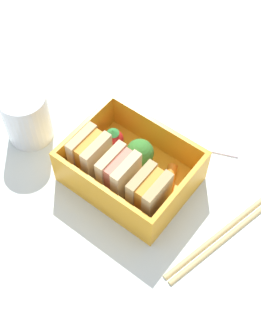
{
  "coord_description": "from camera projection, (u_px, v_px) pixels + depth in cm",
  "views": [
    {
      "loc": [
        -19.95,
        25.81,
        53.24
      ],
      "look_at": [
        0.0,
        0.0,
        2.7
      ],
      "focal_mm": 50.0,
      "sensor_mm": 36.0,
      "label": 1
    }
  ],
  "objects": [
    {
      "name": "broccoli_floret",
      "position": [
        142.0,
        154.0,
        0.6
      ],
      "size": [
        3.65,
        3.65,
        4.54
      ],
      "color": "#8CCE5A",
      "rests_on": "bento_tray"
    },
    {
      "name": "sandwich_center",
      "position": [
        90.0,
        155.0,
        0.59
      ],
      "size": [
        3.54,
        4.76,
        6.27
      ],
      "color": "#D5B27E",
      "rests_on": "bento_tray"
    },
    {
      "name": "ground_plane",
      "position": [
        131.0,
        183.0,
        0.63
      ],
      "size": [
        120.0,
        120.0,
        2.0
      ],
      "primitive_type": "cube",
      "color": "silver"
    },
    {
      "name": "strawberry_far_left",
      "position": [
        113.0,
        139.0,
        0.63
      ],
      "size": [
        2.82,
        2.82,
        3.42
      ],
      "color": "red",
      "rests_on": "bento_tray"
    },
    {
      "name": "drinking_glass",
      "position": [
        27.0,
        116.0,
        0.63
      ],
      "size": [
        6.37,
        6.37,
        7.79
      ],
      "primitive_type": "cylinder",
      "color": "white",
      "rests_on": "ground_plane"
    },
    {
      "name": "sandwich_left",
      "position": [
        149.0,
        194.0,
        0.56
      ],
      "size": [
        3.54,
        4.76,
        6.27
      ],
      "color": "tan",
      "rests_on": "bento_tray"
    },
    {
      "name": "bento_rim",
      "position": [
        131.0,
        164.0,
        0.59
      ],
      "size": [
        15.75,
        12.38,
        4.91
      ],
      "color": "orange",
      "rests_on": "bento_tray"
    },
    {
      "name": "bento_tray",
      "position": [
        131.0,
        177.0,
        0.62
      ],
      "size": [
        15.75,
        12.38,
        1.2
      ],
      "primitive_type": "cube",
      "color": "orange",
      "rests_on": "ground_plane"
    },
    {
      "name": "folded_napkin",
      "position": [
        199.0,
        120.0,
        0.68
      ],
      "size": [
        15.69,
        14.18,
        0.4
      ],
      "primitive_type": "cube",
      "rotation": [
        0.0,
        0.0,
        0.4
      ],
      "color": "silver",
      "rests_on": "ground_plane"
    },
    {
      "name": "chopstick_pair",
      "position": [
        225.0,
        234.0,
        0.58
      ],
      "size": [
        6.0,
        18.74,
        0.7
      ],
      "color": "tan",
      "rests_on": "ground_plane"
    },
    {
      "name": "sandwich_center_left",
      "position": [
        119.0,
        174.0,
        0.58
      ],
      "size": [
        3.54,
        4.76,
        6.27
      ],
      "color": "beige",
      "rests_on": "bento_tray"
    },
    {
      "name": "carrot_stick_far_left",
      "position": [
        170.0,
        178.0,
        0.6
      ],
      "size": [
        2.67,
        4.0,
        1.28
      ],
      "primitive_type": "cylinder",
      "rotation": [
        1.57,
        0.0,
        3.55
      ],
      "color": "orange",
      "rests_on": "bento_tray"
    }
  ]
}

